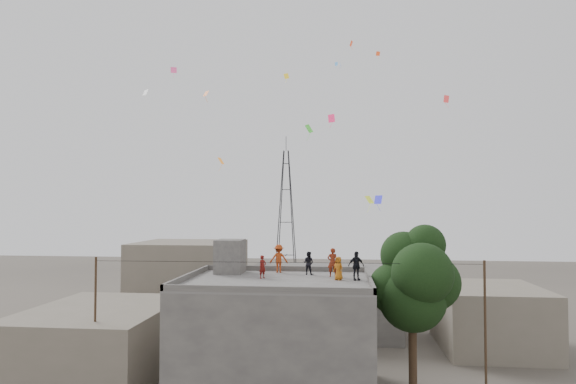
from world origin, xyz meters
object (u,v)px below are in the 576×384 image
object	(u,v)px
stair_head_box	(230,256)
person_dark_adult	(356,266)
transmission_tower	(286,215)
tree	(415,281)
person_red_adult	(333,262)

from	to	relation	value
stair_head_box	person_dark_adult	bearing A→B (deg)	-16.23
stair_head_box	transmission_tower	xyz separation A→B (m)	(-0.80, 37.40, 1.97)
transmission_tower	person_dark_adult	xyz separation A→B (m)	(8.24, -39.57, -2.19)
tree	stair_head_box	bearing A→B (deg)	169.26
transmission_tower	tree	bearing A→B (deg)	-73.91
tree	transmission_tower	world-z (taller)	transmission_tower
transmission_tower	person_red_adult	xyz separation A→B (m)	(6.95, -38.34, -2.16)
person_red_adult	stair_head_box	bearing A→B (deg)	-16.03
tree	person_red_adult	bearing A→B (deg)	166.46
tree	person_dark_adult	distance (m)	3.23
person_dark_adult	transmission_tower	bearing A→B (deg)	79.16
transmission_tower	person_red_adult	distance (m)	39.03
tree	transmission_tower	size ratio (longest dim) A/B	0.45
stair_head_box	person_dark_adult	world-z (taller)	stair_head_box
stair_head_box	tree	world-z (taller)	tree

